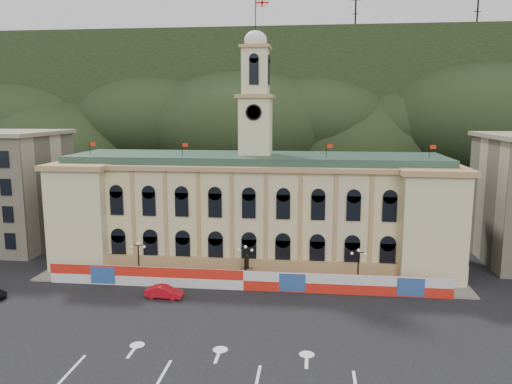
# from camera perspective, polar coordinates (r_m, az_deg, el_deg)

# --- Properties ---
(ground) EXTENTS (260.00, 260.00, 0.00)m
(ground) POSITION_cam_1_polar(r_m,az_deg,el_deg) (49.12, -3.99, -17.26)
(ground) COLOR black
(ground) RESTS_ON ground
(lane_markings) EXTENTS (26.00, 10.00, 0.02)m
(lane_markings) POSITION_cam_1_polar(r_m,az_deg,el_deg) (44.79, -5.23, -20.10)
(lane_markings) COLOR white
(lane_markings) RESTS_ON ground
(hill_ridge) EXTENTS (230.00, 80.00, 64.00)m
(hill_ridge) POSITION_cam_1_polar(r_m,az_deg,el_deg) (165.29, 3.76, 8.59)
(hill_ridge) COLOR black
(hill_ridge) RESTS_ON ground
(city_hall) EXTENTS (56.20, 17.60, 37.10)m
(city_hall) POSITION_cam_1_polar(r_m,az_deg,el_deg) (72.60, -0.08, -1.81)
(city_hall) COLOR beige
(city_hall) RESTS_ON ground
(hoarding_fence) EXTENTS (50.00, 0.44, 2.50)m
(hoarding_fence) POSITION_cam_1_polar(r_m,az_deg,el_deg) (62.31, -1.38, -10.04)
(hoarding_fence) COLOR red
(hoarding_fence) RESTS_ON ground
(pavement) EXTENTS (56.00, 5.50, 0.16)m
(pavement) POSITION_cam_1_polar(r_m,az_deg,el_deg) (65.22, -1.10, -10.23)
(pavement) COLOR slate
(pavement) RESTS_ON ground
(statue) EXTENTS (1.40, 1.40, 3.72)m
(statue) POSITION_cam_1_polar(r_m,az_deg,el_deg) (65.09, -1.07, -9.24)
(statue) COLOR #595651
(statue) RESTS_ON ground
(lamp_left) EXTENTS (1.96, 0.44, 5.15)m
(lamp_left) POSITION_cam_1_polar(r_m,az_deg,el_deg) (66.83, -13.28, -7.29)
(lamp_left) COLOR black
(lamp_left) RESTS_ON ground
(lamp_center) EXTENTS (1.96, 0.44, 5.15)m
(lamp_center) POSITION_cam_1_polar(r_m,az_deg,el_deg) (63.56, -1.20, -7.91)
(lamp_center) COLOR black
(lamp_center) RESTS_ON ground
(lamp_right) EXTENTS (1.96, 0.44, 5.15)m
(lamp_right) POSITION_cam_1_polar(r_m,az_deg,el_deg) (63.28, 11.60, -8.19)
(lamp_right) COLOR black
(lamp_right) RESTS_ON ground
(red_sedan) EXTENTS (2.04, 4.61, 1.46)m
(red_sedan) POSITION_cam_1_polar(r_m,az_deg,el_deg) (61.00, -10.44, -11.17)
(red_sedan) COLOR red
(red_sedan) RESTS_ON ground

